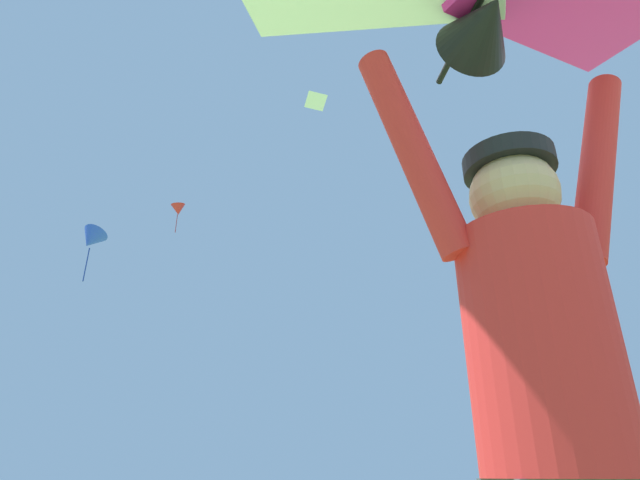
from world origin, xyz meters
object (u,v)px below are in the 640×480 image
at_px(kite_flyer_person, 553,419).
at_px(distant_kite_red_low_left, 178,210).
at_px(distant_kite_blue_high_right, 91,239).
at_px(distant_kite_white_mid_left, 316,101).
at_px(marker_flag, 583,407).

relative_size(kite_flyer_person, distant_kite_red_low_left, 0.84).
bearing_deg(kite_flyer_person, distant_kite_blue_high_right, 106.77).
distance_m(kite_flyer_person, distant_kite_white_mid_left, 19.80).
bearing_deg(distant_kite_red_low_left, marker_flag, -70.38).
height_order(distant_kite_red_low_left, marker_flag, distant_kite_red_low_left).
relative_size(kite_flyer_person, marker_flag, 0.92).
bearing_deg(kite_flyer_person, distant_kite_red_low_left, 97.30).
xyz_separation_m(distant_kite_red_low_left, marker_flag, (9.18, -25.74, -15.89)).
bearing_deg(distant_kite_blue_high_right, distant_kite_white_mid_left, -44.28).
bearing_deg(marker_flag, kite_flyer_person, -127.67).
distance_m(distant_kite_red_low_left, distant_kite_blue_high_right, 10.91).
distance_m(kite_flyer_person, distant_kite_red_low_left, 36.61).
xyz_separation_m(distant_kite_blue_high_right, distant_kite_white_mid_left, (9.46, -9.23, 2.61)).
relative_size(distant_kite_blue_high_right, distant_kite_white_mid_left, 2.77).
bearing_deg(kite_flyer_person, distant_kite_white_mid_left, 81.26).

